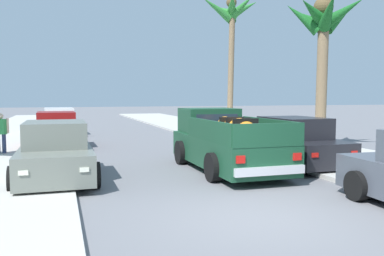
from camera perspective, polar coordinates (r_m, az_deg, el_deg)
ground_plane at (r=7.81m, az=9.32°, el=-11.97°), size 160.00×160.00×0.00m
sidewalk_left at (r=18.91m, az=-24.34°, el=-2.45°), size 4.91×60.00×0.12m
sidewalk_right at (r=20.85m, az=8.04°, el=-1.49°), size 4.91×60.00×0.12m
curb_left at (r=18.82m, az=-21.14°, el=-2.42°), size 0.16×60.00×0.10m
curb_right at (r=20.42m, az=5.37°, el=-1.62°), size 0.16×60.00×0.10m
pickup_truck at (r=12.34m, az=4.62°, el=-2.02°), size 2.22×5.21×1.80m
car_left_near at (r=24.72m, az=-17.96°, el=0.77°), size 2.20×4.33×1.54m
car_left_mid at (r=13.41m, az=13.77°, el=-2.05°), size 2.08×4.28×1.54m
car_right_mid at (r=11.33m, az=-18.38°, el=-3.33°), size 2.04×4.27×1.54m
car_left_far at (r=18.57m, az=-18.30°, el=-0.38°), size 2.08×4.28×1.54m
palm_tree_right_fore at (r=25.64m, az=5.41°, el=14.71°), size 3.85×3.82×8.17m
palm_tree_left_mid at (r=17.99m, az=17.64°, el=13.06°), size 3.13×3.47×6.22m
pedestrian at (r=16.45m, az=-25.02°, el=-0.46°), size 0.57×0.36×1.59m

